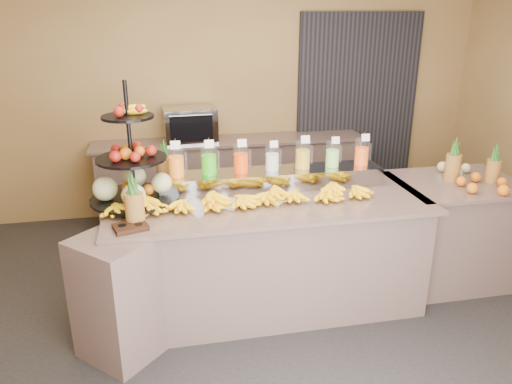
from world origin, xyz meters
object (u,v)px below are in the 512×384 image
object	(u,v)px
banana_heap	(241,196)
oven_warmer	(190,125)
pitcher_tray	(272,179)
condiment_caddy	(131,227)
fruit_stand	(139,175)
right_fruit_pile	(477,177)

from	to	relation	value
banana_heap	oven_warmer	bearing A→B (deg)	96.36
pitcher_tray	condiment_caddy	xyz separation A→B (m)	(-1.13, -0.62, -0.06)
pitcher_tray	fruit_stand	world-z (taller)	fruit_stand
banana_heap	right_fruit_pile	world-z (taller)	right_fruit_pile
fruit_stand	pitcher_tray	bearing A→B (deg)	-10.28
banana_heap	condiment_caddy	xyz separation A→B (m)	(-0.81, -0.30, -0.05)
right_fruit_pile	oven_warmer	distance (m)	2.99
banana_heap	fruit_stand	xyz separation A→B (m)	(-0.74, 0.16, 0.17)
pitcher_tray	banana_heap	distance (m)	0.46
fruit_stand	condiment_caddy	world-z (taller)	fruit_stand
banana_heap	condiment_caddy	size ratio (longest dim) A/B	9.46
oven_warmer	pitcher_tray	bearing A→B (deg)	-74.56
banana_heap	oven_warmer	xyz separation A→B (m)	(-0.22, 2.00, 0.12)
pitcher_tray	banana_heap	world-z (taller)	banana_heap
condiment_caddy	oven_warmer	size ratio (longest dim) A/B	0.38
fruit_stand	oven_warmer	xyz separation A→B (m)	(0.52, 1.83, -0.05)
right_fruit_pile	condiment_caddy	bearing A→B (deg)	-173.31
banana_heap	right_fruit_pile	bearing A→B (deg)	0.96
condiment_caddy	banana_heap	bearing A→B (deg)	20.24
pitcher_tray	oven_warmer	bearing A→B (deg)	108.02
banana_heap	fruit_stand	world-z (taller)	fruit_stand
pitcher_tray	condiment_caddy	bearing A→B (deg)	-151.11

